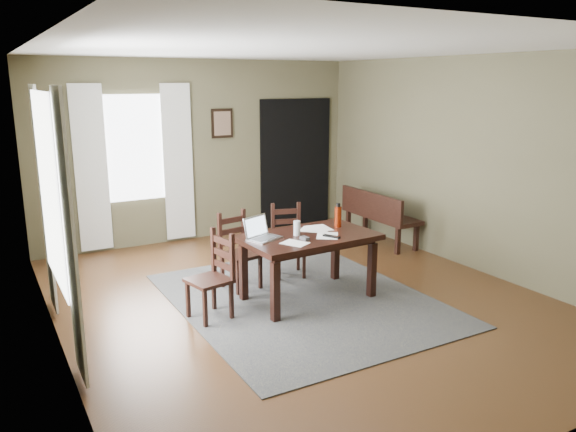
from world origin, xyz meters
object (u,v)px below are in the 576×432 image
dining_table (308,243)px  laptop (261,233)px  chair_back_left (239,252)px  chair_end (213,277)px  water_bottle (338,216)px  bench (377,212)px  chair_back_right (288,241)px

dining_table → laptop: size_ratio=3.57×
chair_back_left → dining_table: bearing=-63.2°
chair_back_left → chair_end: bearing=-141.9°
chair_end → water_bottle: water_bottle is taller
bench → water_bottle: bearing=128.6°
chair_back_left → laptop: size_ratio=2.13×
chair_back_left → chair_back_right: size_ratio=1.01×
chair_back_left → water_bottle: bearing=-40.0°
dining_table → laptop: laptop is taller
bench → chair_back_left: bearing=105.1°
chair_back_right → bench: 1.95m
chair_end → laptop: laptop is taller
laptop → dining_table: bearing=-36.0°
chair_end → chair_back_left: size_ratio=1.00×
laptop → chair_back_left: bearing=69.0°
dining_table → chair_back_right: bearing=73.4°
laptop → bench: bearing=4.2°
dining_table → bench: size_ratio=1.08×
dining_table → laptop: (-0.52, 0.13, 0.15)m
chair_end → water_bottle: 1.65m
chair_back_left → laptop: laptop is taller
water_bottle → chair_back_right: bearing=112.0°
chair_back_right → bench: size_ratio=0.64×
chair_back_right → bench: (1.86, 0.59, 0.03)m
chair_back_left → water_bottle: size_ratio=3.23×
chair_back_left → chair_back_right: bearing=-1.5°
laptop → water_bottle: size_ratio=1.51×
chair_back_left → laptop: bearing=-99.4°
chair_back_right → water_bottle: water_bottle is taller
laptop → chair_back_right: bearing=21.6°
laptop → water_bottle: 1.00m
chair_back_right → laptop: (-0.72, -0.68, 0.36)m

